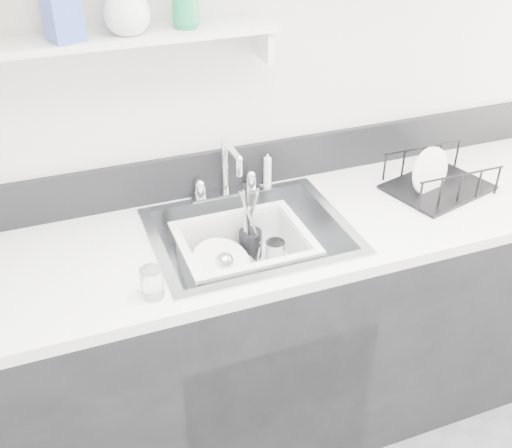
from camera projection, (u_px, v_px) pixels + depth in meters
name	position (u px, v px, depth m)	size (l,w,h in m)	color
room_shell	(433.00, 84.00, 0.90)	(3.50, 3.00, 2.60)	silver
counter_run	(251.00, 336.00, 2.20)	(3.20, 0.62, 0.92)	black
backsplash	(222.00, 170.00, 2.14)	(3.20, 0.02, 0.16)	black
sink	(251.00, 254.00, 2.00)	(0.64, 0.52, 0.20)	silver
faucet	(226.00, 182.00, 2.11)	(0.26, 0.18, 0.23)	silver
side_sprayer	(267.00, 171.00, 2.16)	(0.03, 0.03, 0.14)	silver
wall_shelf	(107.00, 41.00, 1.71)	(1.00, 0.16, 0.12)	silver
wash_tub	(244.00, 257.00, 1.98)	(0.42, 0.34, 0.16)	silver
plate_stack	(224.00, 268.00, 2.00)	(0.24, 0.23, 0.09)	white
utensil_cup	(250.00, 242.00, 2.07)	(0.08, 0.08, 0.27)	black
ladle	(244.00, 267.00, 1.99)	(0.25, 0.09, 0.07)	silver
tumbler_in_tub	(275.00, 254.00, 2.03)	(0.07, 0.07, 0.09)	white
tumbler_counter	(152.00, 283.00, 1.65)	(0.06, 0.06, 0.09)	white
dish_rack	(440.00, 174.00, 2.16)	(0.36, 0.27, 0.12)	black
bowl_small	(285.00, 272.00, 1.99)	(0.10, 0.10, 0.03)	white
soap_bottle_b	(60.00, 4.00, 1.60)	(0.09, 0.09, 0.19)	#405BB8
soap_bottle_c	(126.00, 3.00, 1.66)	(0.13, 0.13, 0.17)	silver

